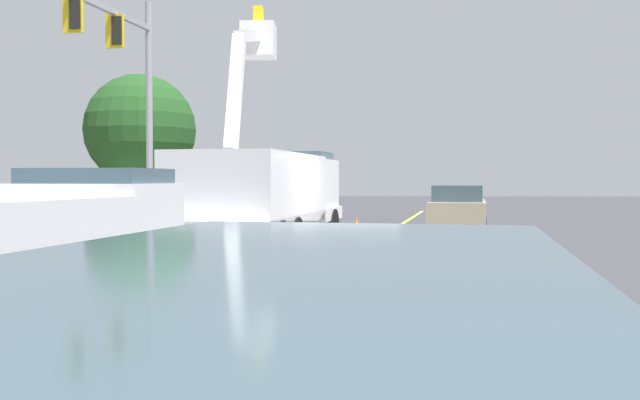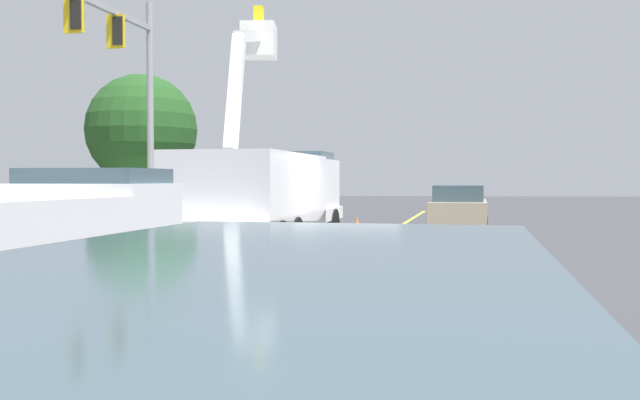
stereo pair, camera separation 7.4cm
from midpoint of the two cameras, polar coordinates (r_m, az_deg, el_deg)
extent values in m
plane|color=#38383D|center=(16.76, 2.41, -4.81)|extent=(120.00, 120.00, 0.00)
cube|color=#B2ADA3|center=(20.14, -22.42, -3.67)|extent=(59.64, 14.53, 0.12)
cube|color=yellow|center=(16.76, 2.41, -4.80)|extent=(49.18, 9.32, 0.01)
cube|color=white|center=(17.69, -4.48, -1.54)|extent=(8.52, 3.96, 0.36)
cube|color=white|center=(20.18, -2.28, 1.05)|extent=(3.01, 2.79, 1.60)
cube|color=#384C56|center=(20.38, -2.14, 3.03)|extent=(2.16, 2.39, 0.64)
cube|color=white|center=(16.72, -5.48, 0.73)|extent=(5.62, 3.42, 1.80)
cube|color=white|center=(15.94, -6.85, 8.87)|extent=(1.28, 0.34, 2.75)
cube|color=white|center=(17.93, -5.66, 13.26)|extent=(2.65, 0.41, 0.83)
cube|color=white|center=(19.20, -4.93, 12.88)|extent=(0.90, 0.90, 0.90)
cube|color=yellow|center=(19.32, -4.94, 14.63)|extent=(0.36, 0.24, 0.60)
cylinder|color=black|center=(20.78, -5.10, -2.11)|extent=(1.08, 0.52, 1.04)
cylinder|color=black|center=(20.21, 0.99, -2.21)|extent=(1.08, 0.52, 1.04)
cylinder|color=black|center=(16.71, -9.68, -3.06)|extent=(1.08, 0.52, 1.04)
cylinder|color=black|center=(15.99, -2.19, -3.26)|extent=(1.08, 0.52, 1.04)
cylinder|color=black|center=(15.51, -11.53, -3.45)|extent=(1.08, 0.52, 1.04)
cylinder|color=black|center=(14.73, -3.51, -3.69)|extent=(1.08, 0.52, 1.04)
cube|color=silver|center=(9.17, -22.27, -5.68)|extent=(5.89, 3.09, 0.30)
cube|color=silver|center=(10.15, -18.31, -1.81)|extent=(2.34, 2.27, 1.10)
cube|color=#384C56|center=(10.30, -17.76, 0.91)|extent=(1.64, 1.98, 0.56)
cylinder|color=black|center=(11.26, -20.79, -6.00)|extent=(0.88, 0.45, 0.84)
cylinder|color=black|center=(10.34, -11.96, -6.60)|extent=(0.88, 0.45, 0.84)
cube|color=tan|center=(25.06, 11.40, -0.86)|extent=(5.07, 2.75, 0.70)
cube|color=#384C56|center=(25.19, 11.41, 0.52)|extent=(3.70, 2.28, 0.60)
cylinder|color=black|center=(23.45, 13.39, -2.15)|extent=(0.71, 0.36, 0.68)
cylinder|color=black|center=(23.49, 9.21, -2.12)|extent=(0.71, 0.36, 0.68)
cylinder|color=black|center=(26.71, 13.31, -1.68)|extent=(0.71, 0.36, 0.68)
cylinder|color=black|center=(26.75, 9.64, -1.65)|extent=(0.71, 0.36, 0.68)
cube|color=#384C56|center=(1.92, -5.53, -14.11)|extent=(3.70, 2.28, 0.60)
cone|color=orange|center=(5.70, -21.78, -13.71)|extent=(0.32, 0.32, 0.74)
cylinder|color=white|center=(5.68, -21.79, -12.99)|extent=(0.20, 0.20, 0.08)
cube|color=black|center=(13.02, -1.78, -6.62)|extent=(0.40, 0.40, 0.04)
cone|color=orange|center=(12.96, -1.78, -4.72)|extent=(0.32, 0.32, 0.83)
cylinder|color=white|center=(12.95, -1.78, -4.36)|extent=(0.20, 0.20, 0.08)
cube|color=black|center=(21.54, 3.15, -3.30)|extent=(0.40, 0.40, 0.04)
cone|color=orange|center=(21.51, 3.16, -2.28)|extent=(0.32, 0.32, 0.73)
cylinder|color=white|center=(21.50, 3.16, -2.08)|extent=(0.20, 0.20, 0.08)
cylinder|color=gray|center=(23.87, -13.66, 6.41)|extent=(0.22, 0.22, 7.75)
cube|color=gray|center=(21.91, -17.06, 14.79)|extent=(5.49, 1.17, 0.16)
cube|color=gold|center=(22.27, -16.32, 13.13)|extent=(0.22, 0.57, 1.00)
cube|color=black|center=(22.22, -16.09, 13.16)|extent=(0.26, 0.35, 0.84)
cube|color=gold|center=(20.39, -19.45, 14.17)|extent=(0.22, 0.57, 1.00)
cube|color=black|center=(20.34, -19.20, 14.21)|extent=(0.26, 0.35, 0.84)
cylinder|color=brown|center=(28.35, -14.32, 0.18)|extent=(0.32, 0.32, 2.33)
sphere|color=#1E471C|center=(28.41, -14.36, 5.61)|extent=(4.36, 4.36, 4.36)
camera|label=1|loc=(0.04, -89.87, 0.00)|focal=39.01mm
camera|label=2|loc=(0.04, 90.13, 0.00)|focal=39.01mm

